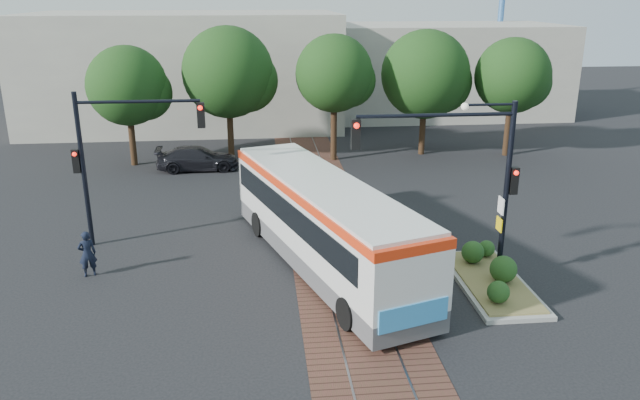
{
  "coord_description": "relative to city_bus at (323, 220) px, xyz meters",
  "views": [
    {
      "loc": [
        -2.89,
        -19.42,
        9.45
      ],
      "look_at": [
        -0.54,
        3.85,
        1.6
      ],
      "focal_mm": 35.0,
      "sensor_mm": 36.0,
      "label": 1
    }
  ],
  "objects": [
    {
      "name": "warehouses",
      "position": [
        0.17,
        27.63,
        2.03
      ],
      "size": [
        40.0,
        13.0,
        8.0
      ],
      "color": "#ADA899",
      "rests_on": "ground"
    },
    {
      "name": "officer",
      "position": [
        -8.21,
        0.01,
        -0.96
      ],
      "size": [
        0.71,
        0.59,
        1.66
      ],
      "primitive_type": "imported",
      "rotation": [
        0.0,
        0.0,
        3.51
      ],
      "color": "black",
      "rests_on": "ground"
    },
    {
      "name": "signal_pole_left",
      "position": [
        -7.67,
        2.88,
        2.08
      ],
      "size": [
        4.99,
        0.34,
        6.0
      ],
      "color": "black",
      "rests_on": "ground"
    },
    {
      "name": "signal_pole_main",
      "position": [
        4.56,
        -1.93,
        2.37
      ],
      "size": [
        5.49,
        0.46,
        6.0
      ],
      "color": "black",
      "rests_on": "ground"
    },
    {
      "name": "traffic_island",
      "position": [
        5.52,
        -2.02,
        -1.46
      ],
      "size": [
        2.2,
        5.2,
        1.13
      ],
      "color": "gray",
      "rests_on": "ground"
    },
    {
      "name": "city_bus",
      "position": [
        0.0,
        0.0,
        0.0
      ],
      "size": [
        6.16,
        12.15,
        3.21
      ],
      "rotation": [
        0.0,
        0.0,
        0.32
      ],
      "color": "#4C4C4F",
      "rests_on": "ground"
    },
    {
      "name": "tree_row",
      "position": [
        1.91,
        15.3,
        3.06
      ],
      "size": [
        26.4,
        5.6,
        7.67
      ],
      "color": "#382314",
      "rests_on": "ground"
    },
    {
      "name": "ground",
      "position": [
        0.7,
        -1.12,
        -1.79
      ],
      "size": [
        120.0,
        120.0,
        0.0
      ],
      "primitive_type": "plane",
      "color": "black",
      "rests_on": "ground"
    },
    {
      "name": "parked_car",
      "position": [
        -5.57,
        13.44,
        -1.13
      ],
      "size": [
        4.57,
        1.97,
        1.31
      ],
      "primitive_type": "imported",
      "rotation": [
        0.0,
        0.0,
        1.6
      ],
      "color": "black",
      "rests_on": "ground"
    },
    {
      "name": "trackbed",
      "position": [
        0.7,
        2.88,
        -1.78
      ],
      "size": [
        3.6,
        40.0,
        0.02
      ],
      "color": "#512E25",
      "rests_on": "ground"
    }
  ]
}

